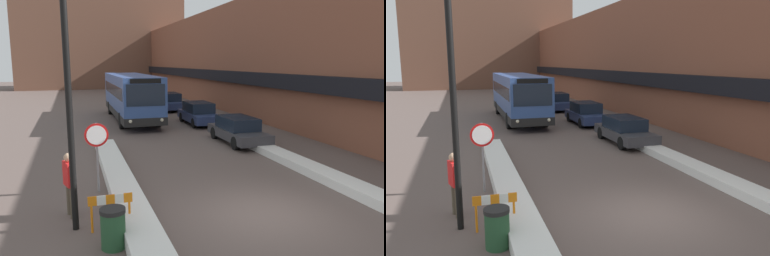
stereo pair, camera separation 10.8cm
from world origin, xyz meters
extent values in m
plane|color=brown|center=(0.00, 0.00, 0.00)|extent=(160.00, 160.00, 0.00)
cube|color=brown|center=(10.00, 24.00, 4.50)|extent=(5.00, 60.00, 8.99)
cube|color=black|center=(7.25, 24.00, 3.05)|extent=(0.50, 60.00, 0.90)
cube|color=brown|center=(0.00, 55.16, 9.30)|extent=(26.00, 8.00, 18.60)
cube|color=silver|center=(-3.60, 3.54, 0.19)|extent=(0.90, 12.72, 0.39)
cube|color=silver|center=(3.60, 3.58, 0.16)|extent=(0.90, 13.68, 0.32)
cube|color=#335193|center=(-0.90, 18.48, 1.87)|extent=(2.61, 11.49, 2.85)
cube|color=black|center=(-0.90, 18.48, 0.70)|extent=(2.63, 11.51, 0.50)
cube|color=#192333|center=(-0.90, 18.48, 2.27)|extent=(2.63, 10.57, 0.78)
cube|color=#192333|center=(-0.90, 12.73, 2.30)|extent=(2.29, 0.03, 1.28)
cube|color=black|center=(-0.90, 12.73, 3.12)|extent=(1.82, 0.03, 0.28)
sphere|color=#F2EAC6|center=(-1.84, 12.72, 0.80)|extent=(0.20, 0.20, 0.20)
sphere|color=#F2EAC6|center=(0.04, 12.72, 0.80)|extent=(0.20, 0.20, 0.20)
cylinder|color=black|center=(-2.08, 14.92, 0.53)|extent=(0.28, 1.05, 1.05)
cylinder|color=black|center=(0.28, 14.92, 0.53)|extent=(0.28, 1.05, 1.05)
cylinder|color=black|center=(-2.08, 22.04, 0.53)|extent=(0.28, 1.05, 1.05)
cylinder|color=black|center=(0.28, 22.04, 0.53)|extent=(0.28, 1.05, 1.05)
cube|color=#38383D|center=(3.20, 8.79, 0.51)|extent=(1.76, 4.52, 0.49)
cube|color=#192333|center=(3.20, 8.90, 1.06)|extent=(1.55, 2.49, 0.62)
cylinder|color=black|center=(4.00, 7.39, 0.33)|extent=(0.20, 0.66, 0.66)
cylinder|color=black|center=(2.40, 7.39, 0.33)|extent=(0.20, 0.66, 0.66)
cylinder|color=black|center=(4.00, 10.19, 0.33)|extent=(0.20, 0.66, 0.66)
cylinder|color=black|center=(2.40, 10.19, 0.33)|extent=(0.20, 0.66, 0.66)
cube|color=navy|center=(3.20, 15.16, 0.54)|extent=(1.79, 4.50, 0.56)
cube|color=#192333|center=(3.20, 15.27, 1.16)|extent=(1.58, 2.47, 0.68)
cylinder|color=black|center=(4.02, 13.77, 0.33)|extent=(0.20, 0.66, 0.66)
cylinder|color=black|center=(2.38, 13.77, 0.33)|extent=(0.20, 0.66, 0.66)
cylinder|color=black|center=(4.02, 16.55, 0.33)|extent=(0.20, 0.66, 0.66)
cylinder|color=black|center=(2.38, 16.55, 0.33)|extent=(0.20, 0.66, 0.66)
cube|color=navy|center=(3.20, 23.19, 0.54)|extent=(1.84, 4.58, 0.58)
cube|color=#192333|center=(3.20, 23.30, 1.18)|extent=(1.62, 2.52, 0.68)
cylinder|color=black|center=(4.04, 21.77, 0.31)|extent=(0.20, 0.63, 0.63)
cylinder|color=black|center=(2.36, 21.77, 0.31)|extent=(0.20, 0.63, 0.63)
cylinder|color=black|center=(4.04, 24.61, 0.31)|extent=(0.20, 0.63, 0.63)
cylinder|color=black|center=(2.36, 24.61, 0.31)|extent=(0.20, 0.63, 0.63)
cylinder|color=gray|center=(-4.33, 3.30, 1.14)|extent=(0.07, 0.07, 2.29)
cylinder|color=red|center=(-4.33, 3.28, 1.91)|extent=(0.76, 0.03, 0.76)
cylinder|color=white|center=(-4.33, 3.27, 1.91)|extent=(0.62, 0.01, 0.62)
cylinder|color=black|center=(-5.09, 0.63, 3.62)|extent=(0.16, 0.16, 7.24)
cylinder|color=brown|center=(-5.24, 1.65, 0.44)|extent=(0.13, 0.13, 0.89)
cylinder|color=brown|center=(-5.15, 1.35, 0.44)|extent=(0.13, 0.13, 0.89)
cube|color=red|center=(-5.19, 1.50, 1.22)|extent=(0.35, 0.52, 0.67)
sphere|color=tan|center=(-5.19, 1.50, 1.68)|extent=(0.24, 0.24, 0.24)
cylinder|color=red|center=(-5.26, 1.73, 1.19)|extent=(0.10, 0.10, 0.63)
cylinder|color=red|center=(-5.12, 1.27, 1.19)|extent=(0.10, 0.10, 0.63)
cylinder|color=#234C2D|center=(-4.28, -0.66, 0.42)|extent=(0.56, 0.56, 0.85)
cylinder|color=black|center=(-4.28, -0.66, 0.90)|extent=(0.59, 0.59, 0.10)
cylinder|color=orange|center=(-4.70, 0.29, 0.35)|extent=(0.06, 0.06, 0.70)
cylinder|color=orange|center=(-3.77, 0.29, 0.35)|extent=(0.06, 0.06, 0.70)
cube|color=orange|center=(-4.68, 0.29, 0.82)|extent=(0.22, 0.04, 0.24)
cube|color=white|center=(-4.46, 0.29, 0.82)|extent=(0.22, 0.04, 0.24)
cube|color=orange|center=(-4.24, 0.29, 0.82)|extent=(0.22, 0.04, 0.24)
cube|color=white|center=(-4.02, 0.29, 0.82)|extent=(0.22, 0.04, 0.24)
cube|color=orange|center=(-3.80, 0.29, 0.82)|extent=(0.22, 0.04, 0.24)
camera|label=1|loc=(-5.02, -8.81, 4.21)|focal=35.00mm
camera|label=2|loc=(-4.91, -8.84, 4.21)|focal=35.00mm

